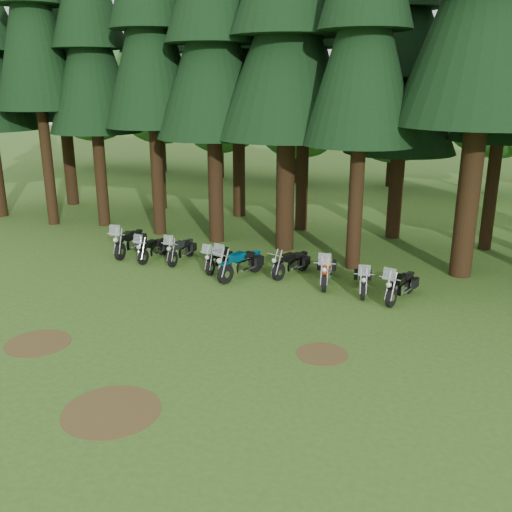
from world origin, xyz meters
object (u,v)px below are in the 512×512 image
(motorcycle_1, at_px, (153,249))
(motorcycle_5, at_px, (291,264))
(motorcycle_7, at_px, (363,280))
(motorcycle_3, at_px, (218,259))
(motorcycle_2, at_px, (181,251))
(motorcycle_8, at_px, (401,287))
(motorcycle_0, at_px, (130,242))
(motorcycle_4, at_px, (241,264))
(motorcycle_6, at_px, (326,271))

(motorcycle_1, bearing_deg, motorcycle_5, 4.90)
(motorcycle_5, height_order, motorcycle_7, motorcycle_7)
(motorcycle_3, bearing_deg, motorcycle_2, 167.33)
(motorcycle_5, distance_m, motorcycle_8, 4.30)
(motorcycle_0, xyz_separation_m, motorcycle_3, (4.33, -0.36, -0.09))
(motorcycle_1, bearing_deg, motorcycle_4, -7.22)
(motorcycle_7, bearing_deg, motorcycle_5, 152.18)
(motorcycle_4, height_order, motorcycle_5, motorcycle_4)
(motorcycle_4, bearing_deg, motorcycle_5, 48.53)
(motorcycle_5, relative_size, motorcycle_6, 0.89)
(motorcycle_0, bearing_deg, motorcycle_4, -16.70)
(motorcycle_5, bearing_deg, motorcycle_4, -130.41)
(motorcycle_3, bearing_deg, motorcycle_5, 7.93)
(motorcycle_7, relative_size, motorcycle_8, 0.93)
(motorcycle_7, bearing_deg, motorcycle_6, 153.60)
(motorcycle_5, relative_size, motorcycle_8, 0.94)
(motorcycle_0, bearing_deg, motorcycle_2, -8.20)
(motorcycle_4, distance_m, motorcycle_6, 3.14)
(motorcycle_3, distance_m, motorcycle_8, 7.03)
(motorcycle_1, xyz_separation_m, motorcycle_4, (4.21, -0.61, 0.08))
(motorcycle_3, bearing_deg, motorcycle_1, 175.98)
(motorcycle_4, bearing_deg, motorcycle_8, 17.35)
(motorcycle_2, bearing_deg, motorcycle_6, -5.18)
(motorcycle_3, xyz_separation_m, motorcycle_8, (7.01, -0.44, 0.04))
(motorcycle_3, height_order, motorcycle_7, motorcycle_7)
(motorcycle_3, distance_m, motorcycle_5, 2.87)
(motorcycle_1, height_order, motorcycle_3, motorcycle_1)
(motorcycle_0, distance_m, motorcycle_5, 7.16)
(motorcycle_5, xyz_separation_m, motorcycle_8, (4.19, -0.94, 0.02))
(motorcycle_4, distance_m, motorcycle_5, 1.91)
(motorcycle_0, height_order, motorcycle_3, motorcycle_0)
(motorcycle_0, bearing_deg, motorcycle_8, -11.82)
(motorcycle_0, bearing_deg, motorcycle_3, -12.54)
(motorcycle_2, bearing_deg, motorcycle_0, 176.73)
(motorcycle_3, bearing_deg, motorcycle_0, 173.16)
(motorcycle_4, relative_size, motorcycle_7, 1.18)
(motorcycle_8, bearing_deg, motorcycle_3, -170.88)
(motorcycle_3, bearing_deg, motorcycle_7, -4.37)
(motorcycle_2, relative_size, motorcycle_5, 1.03)
(motorcycle_4, relative_size, motorcycle_6, 1.04)
(motorcycle_3, relative_size, motorcycle_8, 0.91)
(motorcycle_4, relative_size, motorcycle_8, 1.10)
(motorcycle_0, relative_size, motorcycle_2, 1.15)
(motorcycle_1, bearing_deg, motorcycle_6, 0.95)
(motorcycle_4, xyz_separation_m, motorcycle_8, (5.81, 0.07, -0.05))
(motorcycle_2, relative_size, motorcycle_7, 1.04)
(motorcycle_3, distance_m, motorcycle_7, 5.71)
(motorcycle_1, height_order, motorcycle_8, motorcycle_8)
(motorcycle_2, xyz_separation_m, motorcycle_4, (3.03, -0.85, 0.07))
(motorcycle_1, distance_m, motorcycle_3, 3.01)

